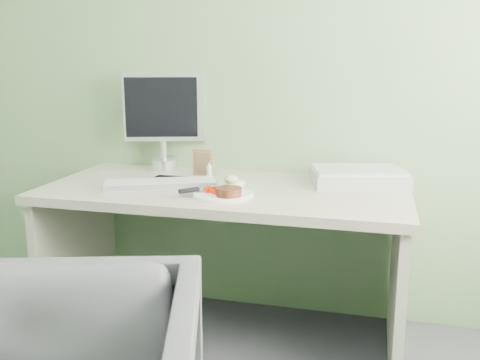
% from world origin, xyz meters
% --- Properties ---
extents(wall_back, '(3.50, 0.00, 3.50)m').
position_xyz_m(wall_back, '(0.00, 2.00, 1.35)').
color(wall_back, gray).
rests_on(wall_back, floor).
extents(desk, '(1.60, 0.75, 0.73)m').
position_xyz_m(desk, '(0.00, 1.62, 0.55)').
color(desk, beige).
rests_on(desk, floor).
extents(plate, '(0.25, 0.25, 0.01)m').
position_xyz_m(plate, '(0.04, 1.46, 0.74)').
color(plate, white).
rests_on(plate, desk).
extents(steak, '(0.12, 0.12, 0.03)m').
position_xyz_m(steak, '(0.07, 1.42, 0.76)').
color(steak, black).
rests_on(steak, plate).
extents(potato_pile, '(0.11, 0.08, 0.06)m').
position_xyz_m(potato_pile, '(0.06, 1.52, 0.77)').
color(potato_pile, tan).
rests_on(potato_pile, plate).
extents(carrot_heap, '(0.07, 0.06, 0.04)m').
position_xyz_m(carrot_heap, '(-0.01, 1.45, 0.76)').
color(carrot_heap, '#FE2405').
rests_on(carrot_heap, plate).
extents(steak_knife, '(0.18, 0.18, 0.02)m').
position_xyz_m(steak_knife, '(-0.07, 1.45, 0.75)').
color(steak_knife, silver).
rests_on(steak_knife, plate).
extents(mousepad, '(0.25, 0.22, 0.00)m').
position_xyz_m(mousepad, '(-0.26, 1.66, 0.73)').
color(mousepad, black).
rests_on(mousepad, desk).
extents(keyboard, '(0.50, 0.32, 0.02)m').
position_xyz_m(keyboard, '(-0.28, 1.55, 0.75)').
color(keyboard, white).
rests_on(keyboard, desk).
extents(computer_mouse, '(0.06, 0.10, 0.03)m').
position_xyz_m(computer_mouse, '(0.06, 1.63, 0.75)').
color(computer_mouse, white).
rests_on(computer_mouse, desk).
extents(photo_frame, '(0.11, 0.02, 0.13)m').
position_xyz_m(photo_frame, '(-0.16, 1.82, 0.80)').
color(photo_frame, '#A1744B').
rests_on(photo_frame, desk).
extents(eyedrop_bottle, '(0.03, 0.03, 0.08)m').
position_xyz_m(eyedrop_bottle, '(-0.12, 1.78, 0.76)').
color(eyedrop_bottle, white).
rests_on(eyedrop_bottle, desk).
extents(scanner, '(0.47, 0.37, 0.06)m').
position_xyz_m(scanner, '(0.57, 1.81, 0.76)').
color(scanner, '#A4A7AB').
rests_on(scanner, desk).
extents(monitor, '(0.40, 0.16, 0.49)m').
position_xyz_m(monitor, '(-0.41, 1.94, 1.01)').
color(monitor, silver).
rests_on(monitor, desk).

